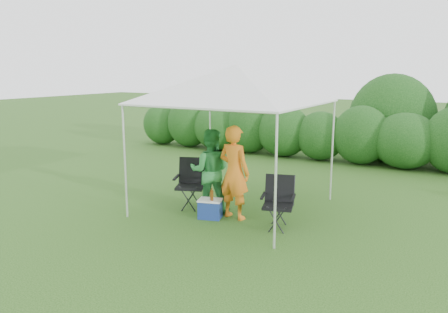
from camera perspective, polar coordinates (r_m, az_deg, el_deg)
The scene contains 9 objects.
ground at distance 8.43m, azimuth -0.19°, elevation -7.61°, with size 70.00×70.00×0.00m, color #325C1D.
hedge at distance 13.65m, azimuth 12.51°, elevation 2.95°, with size 13.60×1.53×1.80m.
canopy at distance 8.42m, azimuth 1.52°, elevation 9.45°, with size 3.10×3.10×2.83m.
chair_right at distance 7.71m, azimuth 7.16°, elevation -5.47°, with size 0.67×0.63×0.92m.
chair_left at distance 8.81m, azimuth -4.30°, elevation -3.02°, with size 0.74×0.72×0.99m.
man at distance 8.03m, azimuth 1.34°, elevation -2.09°, with size 0.64×0.42×1.75m, color orange.
woman at distance 8.42m, azimuth -1.81°, elevation -1.88°, with size 0.79×0.62×1.63m, color #2B843B.
cooler at distance 8.20m, azimuth -1.82°, elevation -6.82°, with size 0.50×0.42×0.36m.
bottle at distance 8.05m, azimuth -1.62°, elevation -4.95°, with size 0.06×0.06×0.24m, color #592D0C.
Camera 1 is at (3.99, -6.92, 2.72)m, focal length 35.00 mm.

